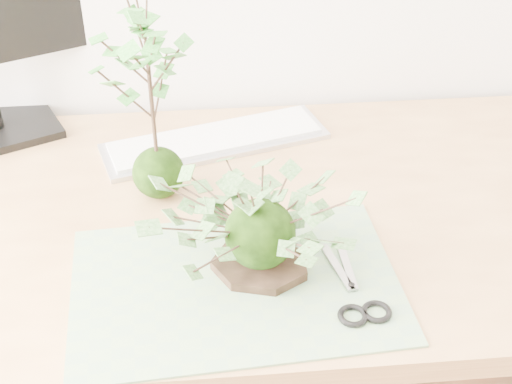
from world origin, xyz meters
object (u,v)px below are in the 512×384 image
maple_kokedama (147,55)px  desk (195,253)px  ivy_kokedama (260,207)px  keyboard (215,140)px

maple_kokedama → desk: bearing=-47.0°
desk → ivy_kokedama: size_ratio=4.63×
ivy_kokedama → maple_kokedama: maple_kokedama is taller
desk → ivy_kokedama: bearing=-57.5°
keyboard → maple_kokedama: bearing=-139.1°
maple_kokedama → keyboard: bearing=56.9°
desk → maple_kokedama: size_ratio=4.33×
desk → maple_kokedama: 0.36m
desk → keyboard: keyboard is taller
desk → maple_kokedama: bearing=133.0°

